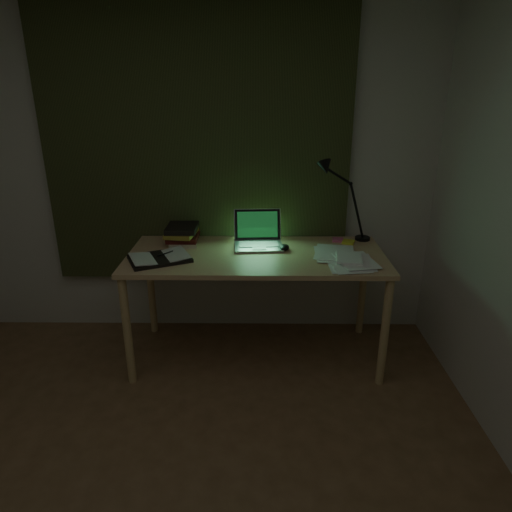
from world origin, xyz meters
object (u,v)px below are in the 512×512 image
Objects in this scene: desk at (256,306)px; book_stack at (182,234)px; laptop at (259,231)px; desk_lamp at (366,201)px; open_textbook at (160,258)px; loose_papers at (340,258)px.

book_stack is (-0.53, 0.21, 0.46)m from desk.
book_stack is at bearing 167.32° from laptop.
desk_lamp reaches higher than book_stack.
open_textbook is 0.98× the size of loose_papers.
laptop is at bearing -3.78° from open_textbook.
book_stack is 0.66× the size of loose_papers.
desk is 4.49× the size of loose_papers.
book_stack is at bearing 158.50° from desk.
desk is 1.09m from desk_lamp.
desk_lamp reaches higher than desk.
laptop is at bearing 82.62° from desk.
desk is at bearing -157.58° from desk_lamp.
laptop reaches higher than loose_papers.
laptop is (0.02, 0.12, 0.52)m from desk.
laptop is 1.01× the size of open_textbook.
desk_lamp reaches higher than open_textbook.
desk is at bearing -13.60° from open_textbook.
open_textbook reaches higher than desk.
desk_lamp is (0.77, 0.18, 0.17)m from laptop.
desk_lamp is at bearing 60.68° from loose_papers.
loose_papers is at bearing -10.48° from desk.
open_textbook is at bearing -168.40° from desk.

